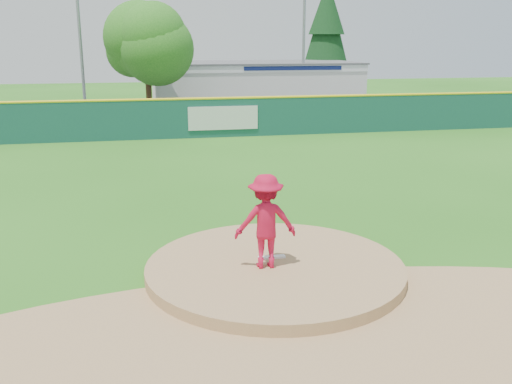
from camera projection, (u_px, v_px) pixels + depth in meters
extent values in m
plane|color=#286B19|center=(275.00, 274.00, 12.22)|extent=(120.00, 120.00, 0.00)
cylinder|color=#9E774C|center=(275.00, 274.00, 12.22)|extent=(5.50, 5.50, 0.50)
cube|color=white|center=(272.00, 257.00, 12.43)|extent=(0.60, 0.15, 0.04)
cylinder|color=#9E774C|center=(317.00, 344.00, 9.38)|extent=(15.40, 15.40, 0.01)
cube|color=#38383A|center=(180.00, 116.00, 37.77)|extent=(44.00, 16.00, 0.02)
imported|color=#BB1033|center=(266.00, 221.00, 11.74)|extent=(1.32, 0.80, 1.98)
imported|color=white|center=(215.00, 116.00, 32.29)|extent=(5.21, 2.85, 1.38)
cube|color=silver|center=(254.00, 85.00, 43.27)|extent=(15.00, 8.00, 3.20)
cube|color=white|center=(265.00, 68.00, 39.10)|extent=(15.00, 0.06, 0.55)
cube|color=#0F194C|center=(294.00, 68.00, 39.45)|extent=(7.00, 0.03, 0.28)
cube|color=#59595B|center=(254.00, 63.00, 42.84)|extent=(15.20, 8.20, 0.12)
cube|color=silver|center=(223.00, 118.00, 29.23)|extent=(3.60, 0.04, 1.20)
cube|color=#16483F|center=(193.00, 119.00, 29.00)|extent=(40.00, 0.10, 2.00)
cylinder|color=yellow|center=(192.00, 99.00, 28.74)|extent=(40.00, 0.14, 0.14)
cylinder|color=#382314|center=(149.00, 100.00, 35.16)|extent=(0.36, 0.36, 2.60)
sphere|color=#387F23|center=(147.00, 46.00, 34.32)|extent=(5.60, 5.60, 5.60)
cylinder|color=#382314|center=(325.00, 90.00, 48.62)|extent=(0.40, 0.40, 1.60)
cone|color=#113A16|center=(326.00, 32.00, 47.40)|extent=(4.40, 4.40, 7.90)
cylinder|color=gray|center=(79.00, 30.00, 35.19)|extent=(0.20, 0.20, 11.00)
cylinder|color=gray|center=(304.00, 38.00, 40.14)|extent=(0.20, 0.20, 10.00)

